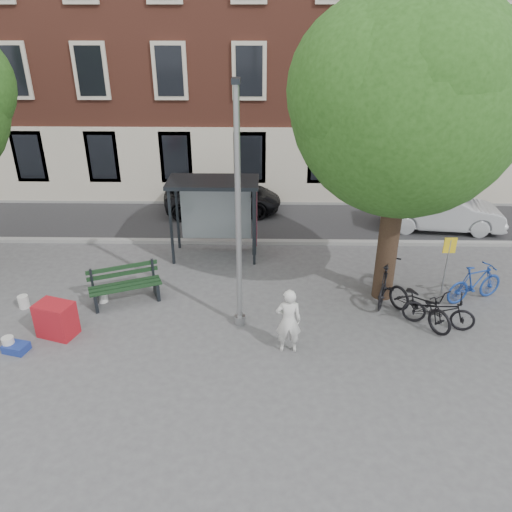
{
  "coord_description": "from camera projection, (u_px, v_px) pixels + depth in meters",
  "views": [
    {
      "loc": [
        0.62,
        -10.91,
        7.38
      ],
      "look_at": [
        0.4,
        1.17,
        1.4
      ],
      "focal_mm": 35.0,
      "sensor_mm": 36.0,
      "label": 1
    }
  ],
  "objects": [
    {
      "name": "car_silver",
      "position": [
        441.0,
        211.0,
        18.39
      ],
      "size": [
        4.52,
        1.92,
        1.45
      ],
      "primitive_type": "imported",
      "rotation": [
        0.0,
        0.0,
        1.48
      ],
      "color": "#B9BCC1",
      "rests_on": "ground"
    },
    {
      "name": "curb_near",
      "position": [
        247.0,
        242.0,
        17.51
      ],
      "size": [
        40.0,
        0.25,
        0.12
      ],
      "primitive_type": "cube",
      "color": "gray",
      "rests_on": "ground"
    },
    {
      "name": "tree_right",
      "position": [
        409.0,
        93.0,
        11.74
      ],
      "size": [
        5.76,
        5.6,
        8.2
      ],
      "color": "black",
      "rests_on": "ground"
    },
    {
      "name": "road",
      "position": [
        249.0,
        221.0,
        19.33
      ],
      "size": [
        40.0,
        4.0,
        0.01
      ],
      "primitive_type": "cube",
      "color": "#28282B",
      "rests_on": "ground"
    },
    {
      "name": "red_stand",
      "position": [
        56.0,
        319.0,
        12.42
      ],
      "size": [
        1.04,
        0.85,
        0.9
      ],
      "primitive_type": "cube",
      "rotation": [
        0.0,
        0.0,
        -0.31
      ],
      "color": "#A5161F",
      "rests_on": "ground"
    },
    {
      "name": "curb_far",
      "position": [
        250.0,
        202.0,
        21.1
      ],
      "size": [
        40.0,
        0.25,
        0.12
      ],
      "primitive_type": "cube",
      "color": "gray",
      "rests_on": "ground"
    },
    {
      "name": "building_row",
      "position": [
        252.0,
        19.0,
        21.6
      ],
      "size": [
        30.0,
        8.0,
        14.0
      ],
      "primitive_type": "cube",
      "color": "brown",
      "rests_on": "ground"
    },
    {
      "name": "bike_d",
      "position": [
        386.0,
        280.0,
        13.9
      ],
      "size": [
        1.29,
        2.09,
        1.22
      ],
      "primitive_type": "imported",
      "rotation": [
        0.0,
        0.0,
        2.76
      ],
      "color": "black",
      "rests_on": "ground"
    },
    {
      "name": "bucket_c",
      "position": [
        102.0,
        296.0,
        13.97
      ],
      "size": [
        0.29,
        0.29,
        0.36
      ],
      "primitive_type": "cylinder",
      "rotation": [
        0.0,
        0.0,
        0.05
      ],
      "color": "white",
      "rests_on": "ground"
    },
    {
      "name": "blue_crate",
      "position": [
        16.0,
        348.0,
        11.96
      ],
      "size": [
        0.63,
        0.52,
        0.2
      ],
      "primitive_type": "cube",
      "rotation": [
        0.0,
        0.0,
        -0.24
      ],
      "color": "navy",
      "rests_on": "ground"
    },
    {
      "name": "ground",
      "position": [
        240.0,
        323.0,
        13.06
      ],
      "size": [
        90.0,
        90.0,
        0.0
      ],
      "primitive_type": "plane",
      "color": "#4C4C4F",
      "rests_on": "ground"
    },
    {
      "name": "bucket_b",
      "position": [
        24.0,
        302.0,
        13.69
      ],
      "size": [
        0.36,
        0.36,
        0.36
      ],
      "primitive_type": "cylinder",
      "rotation": [
        0.0,
        0.0,
        -0.38
      ],
      "color": "silver",
      "rests_on": "ground"
    },
    {
      "name": "bike_b",
      "position": [
        475.0,
        283.0,
        13.87
      ],
      "size": [
        1.91,
        1.17,
        1.11
      ],
      "primitive_type": "imported",
      "rotation": [
        0.0,
        0.0,
        1.95
      ],
      "color": "navy",
      "rests_on": "ground"
    },
    {
      "name": "bike_a",
      "position": [
        439.0,
        310.0,
        12.77
      ],
      "size": [
        1.9,
        1.17,
        0.94
      ],
      "primitive_type": "imported",
      "rotation": [
        0.0,
        0.0,
        1.24
      ],
      "color": "black",
      "rests_on": "ground"
    },
    {
      "name": "bus_shelter",
      "position": [
        226.0,
        200.0,
        15.9
      ],
      "size": [
        2.85,
        1.45,
        2.62
      ],
      "color": "#1E2328",
      "rests_on": "ground"
    },
    {
      "name": "bucket_a",
      "position": [
        9.0,
        344.0,
        11.97
      ],
      "size": [
        0.31,
        0.31,
        0.36
      ],
      "primitive_type": "cylinder",
      "rotation": [
        0.0,
        0.0,
        0.11
      ],
      "color": "silver",
      "rests_on": "ground"
    },
    {
      "name": "lamppost",
      "position": [
        238.0,
        225.0,
        11.83
      ],
      "size": [
        0.28,
        0.35,
        6.11
      ],
      "color": "#9EA0A3",
      "rests_on": "ground"
    },
    {
      "name": "bench",
      "position": [
        125.0,
        287.0,
        13.87
      ],
      "size": [
        2.04,
        1.32,
        1.01
      ],
      "rotation": [
        0.0,
        0.0,
        0.4
      ],
      "color": "#1E2328",
      "rests_on": "ground"
    },
    {
      "name": "bike_c",
      "position": [
        420.0,
        303.0,
        12.93
      ],
      "size": [
        1.73,
        2.14,
        1.09
      ],
      "primitive_type": "imported",
      "rotation": [
        0.0,
        0.0,
        0.57
      ],
      "color": "black",
      "rests_on": "ground"
    },
    {
      "name": "notice_sign",
      "position": [
        448.0,
        256.0,
        13.42
      ],
      "size": [
        0.34,
        0.04,
        1.96
      ],
      "rotation": [
        0.0,
        0.0,
        0.03
      ],
      "color": "#9EA0A3",
      "rests_on": "ground"
    },
    {
      "name": "car_dark",
      "position": [
        223.0,
        197.0,
        19.97
      ],
      "size": [
        4.77,
        2.47,
        1.29
      ],
      "primitive_type": "imported",
      "rotation": [
        0.0,
        0.0,
        1.65
      ],
      "color": "black",
      "rests_on": "ground"
    },
    {
      "name": "painter",
      "position": [
        288.0,
        321.0,
        11.68
      ],
      "size": [
        0.62,
        0.41,
        1.67
      ],
      "primitive_type": "imported",
      "rotation": [
        0.0,
        0.0,
        3.16
      ],
      "color": "silver",
      "rests_on": "ground"
    }
  ]
}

